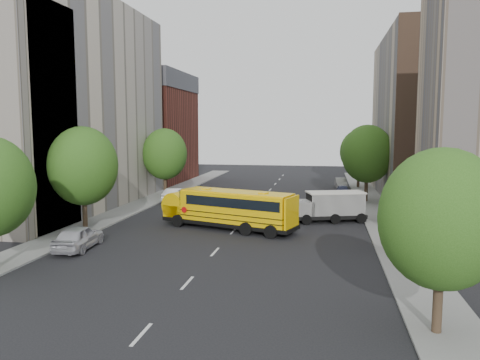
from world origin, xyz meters
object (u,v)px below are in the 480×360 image
(street_tree_4, at_px, (367,154))
(safari_truck, at_px, (330,206))
(street_tree_2, at_px, (165,154))
(school_bus, at_px, (227,207))
(street_tree_5, at_px, (359,152))
(parked_car_5, at_px, (341,183))
(parked_car_1, at_px, (175,195))
(street_tree_3, at_px, (442,219))
(parked_car_4, at_px, (343,191))
(parked_car_0, at_px, (78,237))
(street_tree_1, at_px, (83,166))

(street_tree_4, distance_m, safari_truck, 12.21)
(street_tree_2, relative_size, school_bus, 0.70)
(street_tree_5, distance_m, school_bus, 29.81)
(parked_car_5, bearing_deg, parked_car_1, -144.29)
(street_tree_3, bearing_deg, school_bus, 124.81)
(street_tree_5, distance_m, parked_car_4, 9.27)
(street_tree_5, distance_m, parked_car_1, 25.19)
(school_bus, height_order, parked_car_4, school_bus)
(street_tree_2, distance_m, street_tree_4, 22.00)
(street_tree_3, xyz_separation_m, safari_truck, (-3.79, 21.02, -3.13))
(school_bus, height_order, parked_car_1, school_bus)
(street_tree_4, xyz_separation_m, parked_car_0, (-19.80, -22.91, -4.28))
(street_tree_3, xyz_separation_m, street_tree_5, (-0.00, 44.00, 0.25))
(street_tree_3, bearing_deg, street_tree_4, 90.00)
(street_tree_1, relative_size, parked_car_5, 2.03)
(parked_car_4, bearing_deg, street_tree_3, -87.32)
(street_tree_3, bearing_deg, parked_car_4, 93.50)
(safari_truck, bearing_deg, parked_car_1, 136.30)
(street_tree_3, distance_m, school_bus, 20.53)
(parked_car_0, distance_m, parked_car_4, 32.12)
(street_tree_3, distance_m, street_tree_5, 44.00)
(street_tree_1, relative_size, street_tree_3, 1.11)
(safari_truck, bearing_deg, street_tree_1, -176.30)
(safari_truck, relative_size, parked_car_4, 1.66)
(street_tree_5, distance_m, parked_car_5, 4.67)
(street_tree_5, distance_m, safari_truck, 23.53)
(parked_car_4, relative_size, parked_car_5, 0.96)
(street_tree_1, relative_size, street_tree_2, 1.03)
(street_tree_4, distance_m, parked_car_0, 30.58)
(street_tree_1, distance_m, parked_car_5, 35.62)
(parked_car_4, bearing_deg, parked_car_0, -124.05)
(street_tree_4, bearing_deg, parked_car_1, -171.22)
(street_tree_4, xyz_separation_m, school_bus, (-11.61, -15.30, -3.36))
(parked_car_0, relative_size, parked_car_1, 1.07)
(street_tree_3, bearing_deg, parked_car_1, 124.38)
(street_tree_3, height_order, parked_car_0, street_tree_3)
(street_tree_3, relative_size, parked_car_0, 1.53)
(parked_car_0, bearing_deg, street_tree_4, -135.53)
(street_tree_3, relative_size, parked_car_4, 1.91)
(street_tree_1, height_order, parked_car_1, street_tree_1)
(street_tree_5, bearing_deg, safari_truck, -99.36)
(safari_truck, bearing_deg, parked_car_0, -160.69)
(street_tree_5, height_order, parked_car_1, street_tree_5)
(street_tree_2, bearing_deg, parked_car_4, 11.32)
(street_tree_1, distance_m, safari_truck, 19.85)
(street_tree_4, height_order, parked_car_5, street_tree_4)
(street_tree_5, bearing_deg, parked_car_5, -162.21)
(street_tree_4, distance_m, parked_car_5, 12.33)
(street_tree_3, height_order, safari_truck, street_tree_3)
(street_tree_2, height_order, parked_car_4, street_tree_2)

